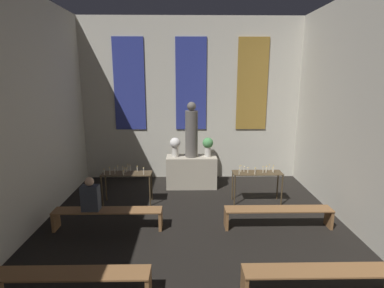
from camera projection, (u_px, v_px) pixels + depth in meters
wall_back at (191, 100)px, 9.30m from camera, size 6.95×0.16×4.95m
altar at (192, 172)px, 8.81m from camera, size 1.46×0.61×0.93m
statue at (191, 132)px, 8.55m from camera, size 0.36×0.36×1.59m
flower_vase_left at (175, 145)px, 8.63m from camera, size 0.31×0.31×0.56m
flower_vase_right at (208, 145)px, 8.65m from camera, size 0.31×0.31×0.56m
candle_rack_left at (127, 177)px, 7.60m from camera, size 1.25×0.43×1.02m
candle_rack_right at (257, 176)px, 7.66m from camera, size 1.25×0.43×1.01m
pew_third_left at (71, 279)px, 4.34m from camera, size 2.30×0.36×0.44m
pew_third_right at (320, 276)px, 4.40m from camera, size 2.30×0.36×0.44m
pew_back_left at (108, 214)px, 6.37m from camera, size 2.30×0.36×0.44m
pew_back_right at (278, 213)px, 6.44m from camera, size 2.30×0.36×0.44m
person_seated at (90, 196)px, 6.27m from camera, size 0.36×0.24×0.73m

